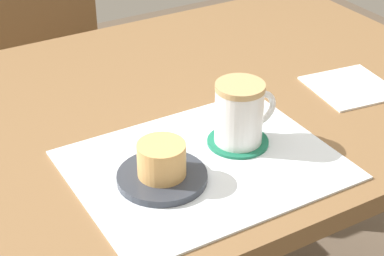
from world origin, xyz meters
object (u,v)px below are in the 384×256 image
dining_table (151,146)px  pastry_plate (162,177)px  pastry (162,159)px  wooden_chair (49,74)px  coffee_mug (240,113)px

dining_table → pastry_plate: pastry_plate is taller
dining_table → pastry: size_ratio=17.99×
dining_table → wooden_chair: 0.78m
wooden_chair → pastry_plate: (-0.13, -0.96, 0.27)m
dining_table → pastry: bearing=-112.2°
wooden_chair → coffee_mug: bearing=94.7°
wooden_chair → pastry: (-0.13, -0.96, 0.30)m
wooden_chair → dining_table: bearing=89.3°
wooden_chair → pastry: size_ratio=12.44×
dining_table → pastry_plate: bearing=-112.2°
pastry_plate → coffee_mug: coffee_mug is taller
dining_table → wooden_chair: wooden_chair is taller
wooden_chair → pastry_plate: wooden_chair is taller
wooden_chair → coffee_mug: (0.03, -0.93, 0.32)m
pastry_plate → coffee_mug: bearing=10.5°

